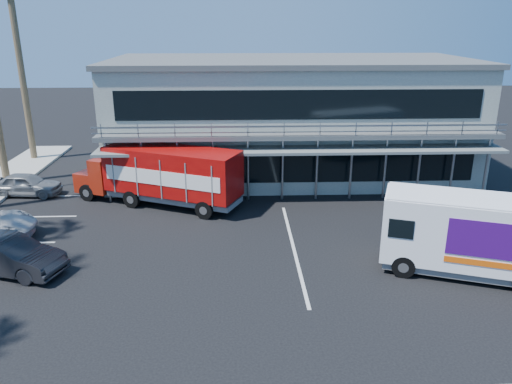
{
  "coord_description": "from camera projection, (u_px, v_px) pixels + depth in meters",
  "views": [
    {
      "loc": [
        -0.44,
        -16.94,
        9.51
      ],
      "look_at": [
        0.37,
        3.99,
        2.3
      ],
      "focal_mm": 35.0,
      "sensor_mm": 36.0,
      "label": 1
    }
  ],
  "objects": [
    {
      "name": "ground",
      "position": [
        250.0,
        283.0,
        19.11
      ],
      "size": [
        120.0,
        120.0,
        0.0
      ],
      "primitive_type": "plane",
      "color": "black",
      "rests_on": "ground"
    },
    {
      "name": "building",
      "position": [
        290.0,
        117.0,
        32.15
      ],
      "size": [
        22.4,
        12.0,
        7.3
      ],
      "color": "gray",
      "rests_on": "ground"
    },
    {
      "name": "red_truck",
      "position": [
        162.0,
        174.0,
        26.66
      ],
      "size": [
        9.52,
        5.81,
        3.18
      ],
      "rotation": [
        0.0,
        0.0,
        -0.42
      ],
      "color": "maroon",
      "rests_on": "ground"
    },
    {
      "name": "white_van",
      "position": [
        470.0,
        235.0,
        19.23
      ],
      "size": [
        6.92,
        4.33,
        3.2
      ],
      "rotation": [
        0.0,
        0.0,
        -0.35
      ],
      "color": "white",
      "rests_on": "ground"
    },
    {
      "name": "parked_car_b",
      "position": [
        9.0,
        256.0,
        19.66
      ],
      "size": [
        4.75,
        2.9,
        1.48
      ],
      "primitive_type": "imported",
      "rotation": [
        0.0,
        0.0,
        1.25
      ],
      "color": "black",
      "rests_on": "ground"
    },
    {
      "name": "parked_car_e",
      "position": [
        27.0,
        184.0,
        28.48
      ],
      "size": [
        3.98,
        1.91,
        1.31
      ],
      "primitive_type": "imported",
      "rotation": [
        0.0,
        0.0,
        1.48
      ],
      "color": "slate",
      "rests_on": "ground"
    }
  ]
}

